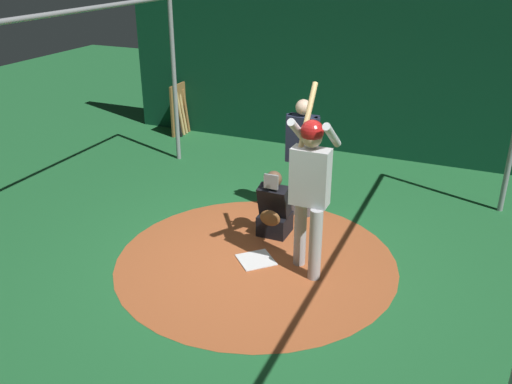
{
  "coord_description": "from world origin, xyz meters",
  "views": [
    {
      "loc": [
        5.53,
        2.4,
        3.64
      ],
      "look_at": [
        0.0,
        0.0,
        0.95
      ],
      "focal_mm": 38.9,
      "sensor_mm": 36.0,
      "label": 1
    }
  ],
  "objects_px": {
    "batter": "(310,182)",
    "catcher": "(274,210)",
    "bat_rack": "(183,109)",
    "umpire": "(302,152)",
    "home_plate": "(256,260)"
  },
  "relations": [
    {
      "from": "home_plate",
      "to": "bat_rack",
      "type": "xyz_separation_m",
      "value": [
        -4.22,
        -3.51,
        0.48
      ]
    },
    {
      "from": "batter",
      "to": "umpire",
      "type": "relative_size",
      "value": 1.28
    },
    {
      "from": "home_plate",
      "to": "batter",
      "type": "bearing_deg",
      "value": 93.93
    },
    {
      "from": "batter",
      "to": "bat_rack",
      "type": "distance_m",
      "value": 5.93
    },
    {
      "from": "batter",
      "to": "catcher",
      "type": "height_order",
      "value": "batter"
    },
    {
      "from": "home_plate",
      "to": "catcher",
      "type": "xyz_separation_m",
      "value": [
        -0.73,
        -0.05,
        0.36
      ]
    },
    {
      "from": "umpire",
      "to": "bat_rack",
      "type": "bearing_deg",
      "value": -127.55
    },
    {
      "from": "catcher",
      "to": "bat_rack",
      "type": "bearing_deg",
      "value": -135.24
    },
    {
      "from": "home_plate",
      "to": "umpire",
      "type": "bearing_deg",
      "value": 177.45
    },
    {
      "from": "catcher",
      "to": "umpire",
      "type": "bearing_deg",
      "value": 171.0
    },
    {
      "from": "batter",
      "to": "umpire",
      "type": "bearing_deg",
      "value": -157.6
    },
    {
      "from": "catcher",
      "to": "umpire",
      "type": "height_order",
      "value": "umpire"
    },
    {
      "from": "batter",
      "to": "catcher",
      "type": "bearing_deg",
      "value": -134.32
    },
    {
      "from": "home_plate",
      "to": "batter",
      "type": "height_order",
      "value": "batter"
    },
    {
      "from": "bat_rack",
      "to": "batter",
      "type": "bearing_deg",
      "value": 44.91
    }
  ]
}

